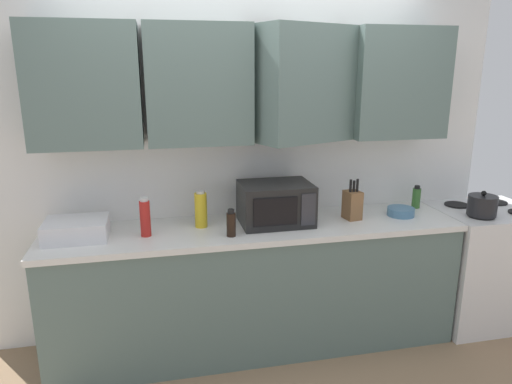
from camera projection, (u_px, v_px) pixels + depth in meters
The scene contains 12 objects.
wall_back_with_cabinets at pixel (249, 121), 3.20m from camera, with size 3.67×0.56×2.60m.
counter_run at pixel (256, 286), 3.28m from camera, with size 2.80×0.63×0.90m.
stove_range at pixel (481, 265), 3.63m from camera, with size 0.76×0.64×0.91m.
kettle at pixel (482, 205), 3.32m from camera, with size 0.20×0.20×0.18m.
microwave at pixel (276, 203), 3.17m from camera, with size 0.48×0.37×0.28m.
dish_rack at pixel (77, 229), 2.91m from camera, with size 0.38×0.30×0.12m, color silver.
knife_block at pixel (352, 204), 3.27m from camera, with size 0.12×0.13×0.29m.
bottle_red_sauce at pixel (145, 218), 2.93m from camera, with size 0.06×0.06×0.25m.
bottle_yellow_mustard at pixel (201, 210), 3.10m from camera, with size 0.08×0.08×0.25m.
bottle_soy_dark at pixel (231, 224), 2.94m from camera, with size 0.06×0.06×0.18m.
bottle_green_oil at pixel (416, 197), 3.53m from camera, with size 0.06×0.06×0.17m.
bowl_ceramic_small at pixel (401, 212), 3.36m from camera, with size 0.19×0.19×0.06m, color teal.
Camera 1 is at (-0.64, -3.22, 1.94)m, focal length 32.79 mm.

